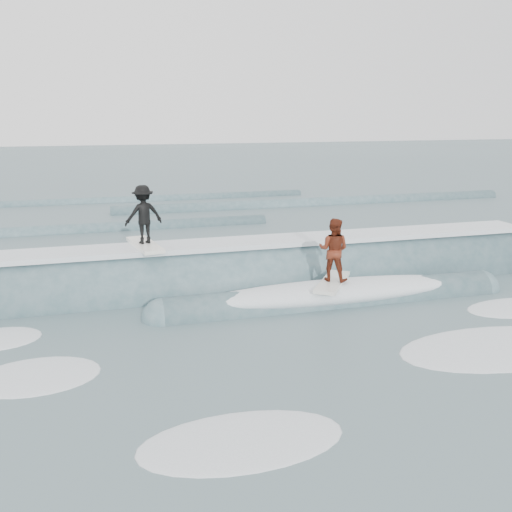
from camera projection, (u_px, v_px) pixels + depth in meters
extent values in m
plane|color=#40565E|center=(306.00, 349.00, 12.08)|extent=(160.00, 160.00, 0.00)
cylinder|color=#3A5A62|center=(247.00, 284.00, 16.59)|extent=(18.82, 2.36, 2.36)
cylinder|color=#3A5A62|center=(334.00, 303.00, 15.02)|extent=(9.00, 1.04, 1.04)
sphere|color=#3A5A62|center=(163.00, 319.00, 13.82)|extent=(1.04, 1.04, 1.04)
sphere|color=#3A5A62|center=(480.00, 288.00, 16.22)|extent=(1.04, 1.04, 1.04)
cube|color=white|center=(246.00, 243.00, 16.28)|extent=(18.00, 1.30, 0.14)
ellipsoid|color=white|center=(334.00, 292.00, 14.94)|extent=(7.60, 1.30, 0.60)
cube|color=white|center=(145.00, 245.00, 15.49)|extent=(0.89, 2.06, 0.10)
imported|color=black|center=(143.00, 214.00, 15.28)|extent=(1.12, 0.79, 1.58)
cube|color=white|center=(332.00, 282.00, 14.86)|extent=(1.61, 1.95, 0.10)
imported|color=#5D2111|center=(333.00, 250.00, 14.65)|extent=(1.01, 0.98, 1.64)
ellipsoid|color=white|center=(36.00, 376.00, 10.83)|extent=(2.52, 1.72, 0.10)
ellipsoid|color=white|center=(498.00, 348.00, 12.15)|extent=(4.15, 2.83, 0.10)
ellipsoid|color=white|center=(242.00, 441.00, 8.71)|extent=(2.56, 1.75, 0.10)
cylinder|color=#3A5A62|center=(4.00, 236.00, 23.07)|extent=(22.00, 0.70, 0.70)
cylinder|color=#3A5A62|center=(319.00, 205.00, 30.89)|extent=(22.00, 0.80, 0.80)
cylinder|color=#3A5A62|center=(114.00, 202.00, 31.77)|extent=(22.00, 0.60, 0.60)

